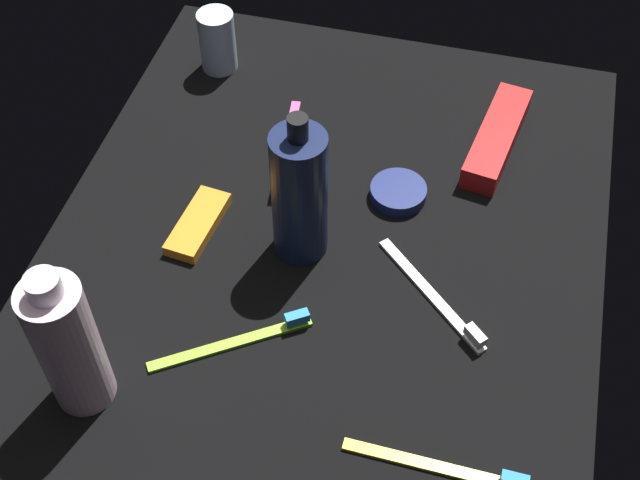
{
  "coord_description": "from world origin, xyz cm",
  "views": [
    {
      "loc": [
        59.42,
        15.31,
        77.42
      ],
      "look_at": [
        0.0,
        0.0,
        3.0
      ],
      "focal_mm": 48.09,
      "sensor_mm": 36.0,
      "label": 1
    }
  ],
  "objects_px": {
    "toothbrush_pink": "(285,153)",
    "toothbrush_white": "(437,299)",
    "deodorant_stick": "(217,41)",
    "snack_bar_orange": "(198,224)",
    "bodywash_bottle": "(68,344)",
    "toothpaste_box_red": "(497,138)",
    "toothbrush_yellow": "(446,467)",
    "toothbrush_lime": "(241,339)",
    "lotion_bottle": "(299,194)",
    "cream_tin_left": "(398,192)"
  },
  "relations": [
    {
      "from": "bodywash_bottle",
      "to": "lotion_bottle",
      "type": "bearing_deg",
      "value": 146.03
    },
    {
      "from": "toothbrush_yellow",
      "to": "cream_tin_left",
      "type": "distance_m",
      "value": 0.36
    },
    {
      "from": "toothbrush_pink",
      "to": "toothbrush_white",
      "type": "height_order",
      "value": "same"
    },
    {
      "from": "bodywash_bottle",
      "to": "toothbrush_yellow",
      "type": "bearing_deg",
      "value": 90.88
    },
    {
      "from": "bodywash_bottle",
      "to": "toothbrush_lime",
      "type": "relative_size",
      "value": 1.22
    },
    {
      "from": "bodywash_bottle",
      "to": "toothpaste_box_red",
      "type": "height_order",
      "value": "bodywash_bottle"
    },
    {
      "from": "toothbrush_white",
      "to": "cream_tin_left",
      "type": "distance_m",
      "value": 0.16
    },
    {
      "from": "bodywash_bottle",
      "to": "toothbrush_lime",
      "type": "xyz_separation_m",
      "value": [
        -0.1,
        0.13,
        -0.08
      ]
    },
    {
      "from": "bodywash_bottle",
      "to": "toothbrush_lime",
      "type": "bearing_deg",
      "value": 125.22
    },
    {
      "from": "toothpaste_box_red",
      "to": "lotion_bottle",
      "type": "bearing_deg",
      "value": -33.12
    },
    {
      "from": "deodorant_stick",
      "to": "toothbrush_lime",
      "type": "xyz_separation_m",
      "value": [
        0.43,
        0.17,
        -0.04
      ]
    },
    {
      "from": "toothbrush_lime",
      "to": "cream_tin_left",
      "type": "xyz_separation_m",
      "value": [
        -0.25,
        0.12,
        0.0
      ]
    },
    {
      "from": "lotion_bottle",
      "to": "snack_bar_orange",
      "type": "distance_m",
      "value": 0.15
    },
    {
      "from": "toothbrush_pink",
      "to": "cream_tin_left",
      "type": "bearing_deg",
      "value": 77.88
    },
    {
      "from": "snack_bar_orange",
      "to": "cream_tin_left",
      "type": "bearing_deg",
      "value": 122.28
    },
    {
      "from": "toothbrush_white",
      "to": "snack_bar_orange",
      "type": "xyz_separation_m",
      "value": [
        -0.04,
        -0.29,
        0.0
      ]
    },
    {
      "from": "lotion_bottle",
      "to": "bodywash_bottle",
      "type": "xyz_separation_m",
      "value": [
        0.24,
        -0.16,
        -0.0
      ]
    },
    {
      "from": "deodorant_stick",
      "to": "snack_bar_orange",
      "type": "height_order",
      "value": "deodorant_stick"
    },
    {
      "from": "toothbrush_yellow",
      "to": "cream_tin_left",
      "type": "height_order",
      "value": "toothbrush_yellow"
    },
    {
      "from": "toothbrush_lime",
      "to": "snack_bar_orange",
      "type": "bearing_deg",
      "value": -145.07
    },
    {
      "from": "lotion_bottle",
      "to": "snack_bar_orange",
      "type": "height_order",
      "value": "lotion_bottle"
    },
    {
      "from": "deodorant_stick",
      "to": "toothbrush_lime",
      "type": "distance_m",
      "value": 0.46
    },
    {
      "from": "cream_tin_left",
      "to": "toothbrush_lime",
      "type": "bearing_deg",
      "value": -26.11
    },
    {
      "from": "bodywash_bottle",
      "to": "snack_bar_orange",
      "type": "xyz_separation_m",
      "value": [
        -0.24,
        0.04,
        -0.08
      ]
    },
    {
      "from": "lotion_bottle",
      "to": "deodorant_stick",
      "type": "relative_size",
      "value": 2.29
    },
    {
      "from": "bodywash_bottle",
      "to": "toothbrush_pink",
      "type": "bearing_deg",
      "value": 164.52
    },
    {
      "from": "toothbrush_white",
      "to": "toothpaste_box_red",
      "type": "xyz_separation_m",
      "value": [
        -0.26,
        0.03,
        0.01
      ]
    },
    {
      "from": "snack_bar_orange",
      "to": "bodywash_bottle",
      "type": "bearing_deg",
      "value": -2.98
    },
    {
      "from": "toothbrush_yellow",
      "to": "snack_bar_orange",
      "type": "relative_size",
      "value": 1.73
    },
    {
      "from": "lotion_bottle",
      "to": "toothpaste_box_red",
      "type": "height_order",
      "value": "lotion_bottle"
    },
    {
      "from": "toothbrush_white",
      "to": "toothbrush_pink",
      "type": "bearing_deg",
      "value": -128.21
    },
    {
      "from": "lotion_bottle",
      "to": "toothbrush_yellow",
      "type": "relative_size",
      "value": 1.11
    },
    {
      "from": "toothbrush_white",
      "to": "snack_bar_orange",
      "type": "bearing_deg",
      "value": -97.04
    },
    {
      "from": "bodywash_bottle",
      "to": "toothbrush_pink",
      "type": "distance_m",
      "value": 0.4
    },
    {
      "from": "toothbrush_lime",
      "to": "toothpaste_box_red",
      "type": "xyz_separation_m",
      "value": [
        -0.37,
        0.23,
        0.01
      ]
    },
    {
      "from": "toothbrush_pink",
      "to": "bodywash_bottle",
      "type": "bearing_deg",
      "value": -15.48
    },
    {
      "from": "toothbrush_pink",
      "to": "toothbrush_lime",
      "type": "xyz_separation_m",
      "value": [
        0.28,
        0.03,
        0.0
      ]
    },
    {
      "from": "lotion_bottle",
      "to": "cream_tin_left",
      "type": "height_order",
      "value": "lotion_bottle"
    },
    {
      "from": "bodywash_bottle",
      "to": "toothpaste_box_red",
      "type": "distance_m",
      "value": 0.59
    },
    {
      "from": "snack_bar_orange",
      "to": "cream_tin_left",
      "type": "relative_size",
      "value": 1.51
    },
    {
      "from": "toothbrush_pink",
      "to": "cream_tin_left",
      "type": "height_order",
      "value": "toothbrush_pink"
    },
    {
      "from": "toothpaste_box_red",
      "to": "cream_tin_left",
      "type": "xyz_separation_m",
      "value": [
        0.12,
        -0.1,
        -0.01
      ]
    },
    {
      "from": "toothbrush_white",
      "to": "toothbrush_lime",
      "type": "distance_m",
      "value": 0.22
    },
    {
      "from": "lotion_bottle",
      "to": "toothbrush_white",
      "type": "bearing_deg",
      "value": 76.26
    },
    {
      "from": "toothbrush_pink",
      "to": "toothbrush_lime",
      "type": "distance_m",
      "value": 0.28
    },
    {
      "from": "toothbrush_lime",
      "to": "snack_bar_orange",
      "type": "distance_m",
      "value": 0.17
    },
    {
      "from": "cream_tin_left",
      "to": "toothbrush_white",
      "type": "bearing_deg",
      "value": 26.6
    },
    {
      "from": "toothpaste_box_red",
      "to": "toothbrush_lime",
      "type": "bearing_deg",
      "value": -22.78
    },
    {
      "from": "toothbrush_white",
      "to": "toothbrush_lime",
      "type": "xyz_separation_m",
      "value": [
        0.1,
        -0.19,
        0.0
      ]
    },
    {
      "from": "toothbrush_yellow",
      "to": "toothbrush_lime",
      "type": "bearing_deg",
      "value": -110.91
    }
  ]
}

